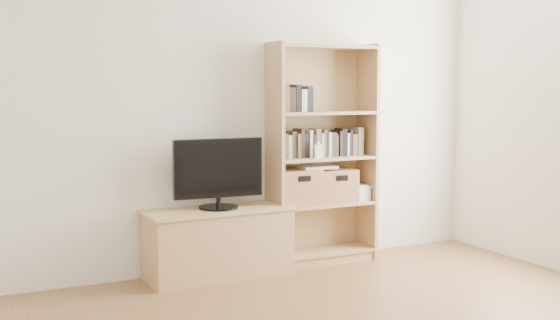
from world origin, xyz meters
TOP-DOWN VIEW (x-y plane):
  - back_wall at (0.00, 2.50)m, footprint 4.50×0.02m
  - tv_stand at (-0.27, 2.29)m, footprint 1.14×0.46m
  - bookshelf at (0.69, 2.34)m, footprint 0.92×0.33m
  - television at (-0.27, 2.29)m, footprint 0.71×0.09m
  - books_row_mid at (0.69, 2.36)m, footprint 0.89×0.22m
  - books_row_upper at (0.48, 2.36)m, footprint 0.35×0.13m
  - baby_monitor at (0.59, 2.24)m, footprint 0.06×0.04m
  - basket_left at (0.44, 2.33)m, footprint 0.37×0.31m
  - basket_right at (0.80, 2.33)m, footprint 0.35×0.29m
  - laptop at (0.63, 2.32)m, footprint 0.31×0.23m
  - magazine_stack at (1.00, 2.33)m, footprint 0.19×0.26m

SIDE VIEW (x-z plane):
  - tv_stand at x=-0.27m, z-range 0.00..0.52m
  - magazine_stack at x=1.00m, z-range 0.51..0.62m
  - basket_right at x=0.80m, z-range 0.51..0.79m
  - basket_left at x=0.44m, z-range 0.51..0.80m
  - laptop at x=0.63m, z-range 0.80..0.83m
  - television at x=-0.27m, z-range 0.54..1.09m
  - bookshelf at x=0.69m, z-range 0.00..1.84m
  - baby_monitor at x=0.59m, z-range 0.90..1.01m
  - books_row_mid at x=0.69m, z-range 0.90..1.14m
  - back_wall at x=0.00m, z-range 0.00..2.60m
  - books_row_upper at x=0.48m, z-range 1.28..1.46m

